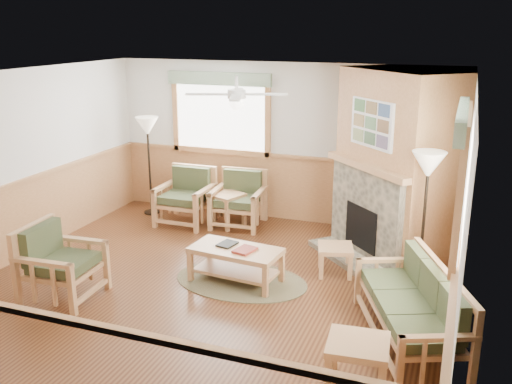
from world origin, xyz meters
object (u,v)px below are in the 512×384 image
(armchair_back_right, at_px, (238,200))
(floor_lamp_right, at_px, (424,222))
(floor_lamp_left, at_px, (149,166))
(armchair_back_left, at_px, (185,197))
(footstool, at_px, (335,260))
(coffee_table, at_px, (236,265))
(end_table_chairs, at_px, (227,210))
(armchair_left, at_px, (62,262))
(sofa, at_px, (409,306))
(end_table_sofa, at_px, (357,371))

(armchair_back_right, height_order, floor_lamp_right, floor_lamp_right)
(floor_lamp_left, bearing_deg, armchair_back_left, -18.01)
(footstool, bearing_deg, armchair_back_right, 145.54)
(armchair_back_left, relative_size, footstool, 2.03)
(armchair_back_right, relative_size, coffee_table, 0.77)
(end_table_chairs, height_order, floor_lamp_left, floor_lamp_left)
(armchair_left, bearing_deg, end_table_chairs, -18.80)
(armchair_left, height_order, coffee_table, armchair_left)
(sofa, relative_size, armchair_back_right, 2.00)
(armchair_back_left, bearing_deg, floor_lamp_left, 161.53)
(armchair_left, relative_size, coffee_table, 0.79)
(armchair_left, xyz_separation_m, footstool, (3.01, 1.87, -0.27))
(armchair_back_right, xyz_separation_m, armchair_left, (-1.04, -3.22, 0.01))
(armchair_back_right, height_order, coffee_table, armchair_back_right)
(end_table_sofa, bearing_deg, armchair_back_right, 124.73)
(armchair_back_left, relative_size, coffee_table, 0.80)
(end_table_chairs, xyz_separation_m, floor_lamp_right, (3.27, -1.34, 0.63))
(armchair_left, bearing_deg, footstool, -61.79)
(armchair_left, xyz_separation_m, coffee_table, (1.84, 1.17, -0.23))
(footstool, xyz_separation_m, floor_lamp_right, (1.12, -0.06, 0.71))
(armchair_back_left, xyz_separation_m, coffee_table, (1.70, -1.85, -0.23))
(sofa, bearing_deg, coffee_table, -130.89)
(sofa, relative_size, coffee_table, 1.55)
(armchair_back_left, xyz_separation_m, floor_lamp_left, (-0.83, 0.27, 0.41))
(sofa, height_order, end_table_sofa, sofa)
(armchair_back_left, height_order, armchair_back_right, armchair_back_left)
(armchair_back_right, height_order, armchair_left, armchair_left)
(sofa, bearing_deg, end_table_sofa, -38.01)
(end_table_sofa, bearing_deg, sofa, 75.03)
(sofa, distance_m, end_table_chairs, 4.26)
(armchair_left, relative_size, floor_lamp_left, 0.53)
(end_table_sofa, relative_size, floor_lamp_left, 0.34)
(coffee_table, bearing_deg, armchair_left, -141.98)
(armchair_left, distance_m, end_table_chairs, 3.27)
(end_table_chairs, bearing_deg, floor_lamp_left, 174.85)
(coffee_table, height_order, footstool, coffee_table)
(footstool, relative_size, floor_lamp_right, 0.25)
(armchair_left, height_order, floor_lamp_left, floor_lamp_left)
(armchair_back_left, distance_m, armchair_left, 3.02)
(coffee_table, xyz_separation_m, floor_lamp_right, (2.29, 0.64, 0.67))
(footstool, bearing_deg, armchair_left, -148.17)
(coffee_table, relative_size, floor_lamp_right, 0.65)
(armchair_back_left, height_order, end_table_sofa, armchair_back_left)
(armchair_back_left, height_order, floor_lamp_left, floor_lamp_left)
(armchair_back_left, xyz_separation_m, end_table_sofa, (3.67, -3.79, -0.17))
(sofa, height_order, armchair_back_left, armchair_back_left)
(end_table_sofa, relative_size, footstool, 1.30)
(end_table_sofa, distance_m, floor_lamp_left, 6.08)
(armchair_back_right, distance_m, floor_lamp_right, 3.43)
(sofa, height_order, coffee_table, sofa)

